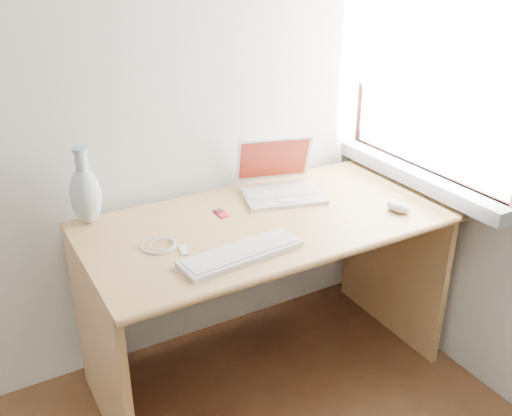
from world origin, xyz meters
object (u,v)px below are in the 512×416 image
laptop (278,183)px  vase (85,193)px  desk (255,257)px  external_keyboard (241,253)px

laptop → vase: 0.77m
laptop → vase: bearing=-173.6°
vase → desk: bearing=-19.9°
external_keyboard → vase: 0.65m
desk → external_keyboard: 0.43m
desk → vase: vase is taller
desk → vase: size_ratio=4.73×
external_keyboard → desk: bearing=47.9°
laptop → external_keyboard: bearing=-119.0°
external_keyboard → laptop: bearing=40.3°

